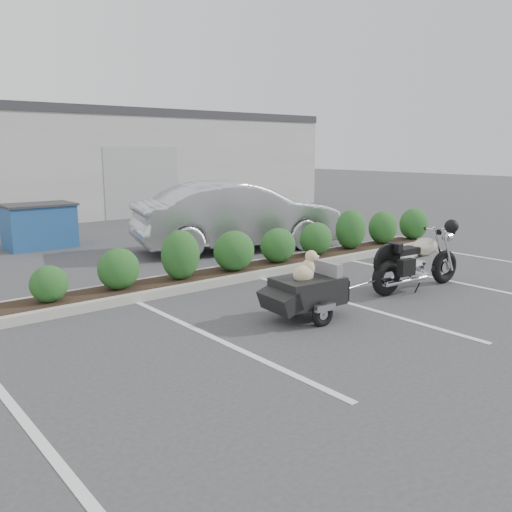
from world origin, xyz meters
TOP-DOWN VIEW (x-y plane):
  - ground at (0.00, 0.00)m, footprint 90.00×90.00m
  - planter_kerb at (1.00, 2.20)m, footprint 12.00×1.00m
  - motorcycle at (2.87, -0.70)m, footprint 2.23×0.77m
  - pet_trailer at (0.09, -0.68)m, footprint 1.79×1.01m
  - sedan at (2.78, 4.55)m, footprint 5.50×3.14m
  - dumpster at (-1.07, 8.00)m, footprint 1.74×1.19m

SIDE VIEW (x-z plane):
  - ground at x=0.00m, z-range 0.00..0.00m
  - planter_kerb at x=1.00m, z-range 0.00..0.15m
  - pet_trailer at x=0.09m, z-range -0.08..0.98m
  - motorcycle at x=2.87m, z-range -0.13..1.15m
  - dumpster at x=-1.07m, z-range 0.01..1.15m
  - sedan at x=2.78m, z-range 0.00..1.71m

